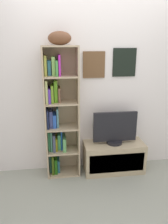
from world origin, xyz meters
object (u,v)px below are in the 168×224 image
(television, at_px, (115,129))
(bookshelf, at_px, (58,116))
(tv_stand, at_px, (114,157))
(football, at_px, (60,38))

(television, bearing_deg, bookshelf, 174.99)
(tv_stand, bearing_deg, football, 176.95)
(tv_stand, xyz_separation_m, television, (0.00, 0.00, 0.44))
(football, relative_size, tv_stand, 0.34)
(bookshelf, distance_m, tv_stand, 1.01)
(bookshelf, height_order, football, football)
(bookshelf, xyz_separation_m, television, (0.77, -0.07, -0.20))
(tv_stand, height_order, television, television)
(bookshelf, distance_m, football, 0.99)
(football, relative_size, television, 0.47)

